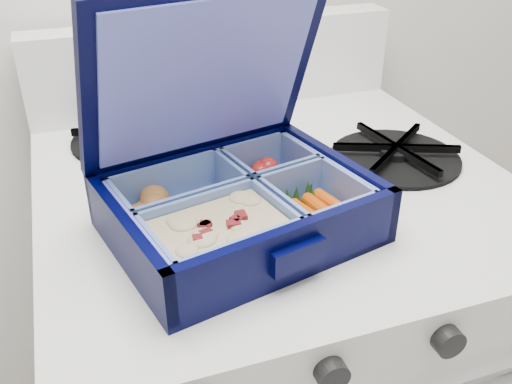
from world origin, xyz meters
name	(u,v)px	position (x,y,z in m)	size (l,w,h in m)	color
bento_box	(239,208)	(0.13, 1.59, 0.87)	(0.25, 0.20, 0.06)	black
burner_grate	(396,151)	(0.37, 1.69, 0.85)	(0.17, 0.17, 0.02)	black
burner_grate_rear	(131,136)	(0.06, 1.85, 0.85)	(0.16, 0.16, 0.02)	black
fork	(214,173)	(0.14, 1.72, 0.84)	(0.03, 0.19, 0.01)	#A4A4A7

